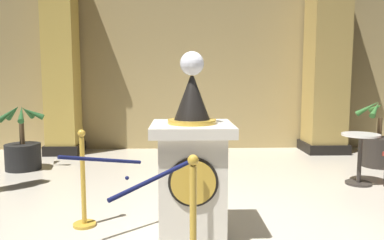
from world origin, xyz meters
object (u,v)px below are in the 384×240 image
Objects in this scene: potted_palm_right at (379,147)px; cafe_table at (360,152)px; stanchion_near at (84,193)px; potted_palm_left at (23,152)px; pedestal_clock at (192,167)px.

potted_palm_right is 1.60× the size of cafe_table.
stanchion_near is 5.20m from potted_palm_right.
stanchion_near is 1.38× the size of cafe_table.
potted_palm_left is at bearing 179.99° from potted_palm_right.
potted_palm_right is (6.22, -0.00, 0.04)m from potted_palm_left.
potted_palm_left is at bearing 168.49° from cafe_table.
pedestal_clock reaches higher than potted_palm_left.
pedestal_clock is at bearing -140.47° from potted_palm_right.
potted_palm_right is 1.40m from cafe_table.
pedestal_clock is 1.22m from stanchion_near.
pedestal_clock is 1.75× the size of stanchion_near.
pedestal_clock is at bearing -45.03° from potted_palm_left.
stanchion_near is at bearing 165.70° from pedestal_clock.
cafe_table is (-0.87, -1.09, 0.13)m from potted_palm_right.
potted_palm_right reaches higher than potted_palm_left.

